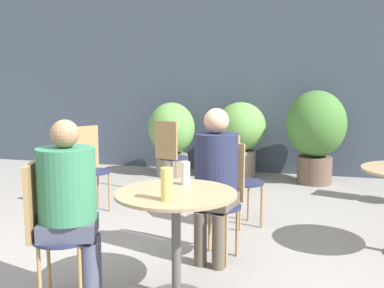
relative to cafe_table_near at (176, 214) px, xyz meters
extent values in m
cube|color=#3D4756|center=(-0.14, 4.20, 0.94)|extent=(10.00, 0.06, 3.00)
cylinder|color=#514C47|center=(0.00, 0.00, -0.21)|extent=(0.06, 0.06, 0.68)
cylinder|color=#997F5B|center=(0.00, 0.00, 0.14)|extent=(0.77, 0.77, 0.02)
cylinder|color=#232847|center=(0.13, 0.70, -0.13)|extent=(0.37, 0.37, 0.02)
cylinder|color=#9E7A4C|center=(0.27, 0.80, -0.35)|extent=(0.02, 0.02, 0.42)
cylinder|color=#9E7A4C|center=(0.03, 0.84, -0.35)|extent=(0.02, 0.02, 0.42)
cylinder|color=#9E7A4C|center=(0.23, 0.56, -0.35)|extent=(0.02, 0.02, 0.42)
cylinder|color=#9E7A4C|center=(-0.01, 0.60, -0.35)|extent=(0.02, 0.02, 0.42)
cube|color=#9E7A4C|center=(0.16, 0.86, 0.11)|extent=(0.31, 0.09, 0.47)
cylinder|color=#232847|center=(-0.67, -0.24, -0.13)|extent=(0.37, 0.37, 0.02)
cylinder|color=#9E7A4C|center=(-0.82, -0.17, -0.35)|extent=(0.02, 0.02, 0.42)
cylinder|color=#9E7A4C|center=(-0.74, -0.39, -0.35)|extent=(0.02, 0.02, 0.42)
cylinder|color=#9E7A4C|center=(-0.60, -0.09, -0.35)|extent=(0.02, 0.02, 0.42)
cylinder|color=#9E7A4C|center=(-0.52, -0.31, -0.35)|extent=(0.02, 0.02, 0.42)
cube|color=#9E7A4C|center=(-0.83, -0.29, 0.11)|extent=(0.13, 0.31, 0.47)
cylinder|color=#232847|center=(-1.43, 1.66, -0.13)|extent=(0.37, 0.37, 0.02)
cylinder|color=#9E7A4C|center=(-1.46, 1.83, -0.35)|extent=(0.02, 0.02, 0.42)
cylinder|color=#9E7A4C|center=(-1.59, 1.63, -0.35)|extent=(0.02, 0.02, 0.42)
cylinder|color=#9E7A4C|center=(-1.26, 1.69, -0.35)|extent=(0.02, 0.02, 0.42)
cylinder|color=#9E7A4C|center=(-1.39, 1.49, -0.35)|extent=(0.02, 0.02, 0.42)
cube|color=#9E7A4C|center=(-1.57, 1.75, 0.11)|extent=(0.20, 0.28, 0.47)
cylinder|color=#232847|center=(-0.85, 2.72, -0.13)|extent=(0.37, 0.37, 0.02)
cylinder|color=#9E7A4C|center=(-1.00, 2.64, -0.35)|extent=(0.02, 0.02, 0.42)
cylinder|color=#9E7A4C|center=(-0.77, 2.57, -0.35)|extent=(0.02, 0.02, 0.42)
cylinder|color=#9E7A4C|center=(-0.93, 2.87, -0.35)|extent=(0.02, 0.02, 0.42)
cylinder|color=#9E7A4C|center=(-0.70, 2.80, -0.35)|extent=(0.02, 0.02, 0.42)
cube|color=#9E7A4C|center=(-0.89, 2.56, 0.11)|extent=(0.31, 0.12, 0.47)
cylinder|color=#232847|center=(0.22, 1.57, -0.13)|extent=(0.37, 0.37, 0.02)
cylinder|color=#9E7A4C|center=(0.05, 1.59, -0.35)|extent=(0.02, 0.02, 0.42)
cylinder|color=#9E7A4C|center=(0.20, 1.41, -0.35)|extent=(0.02, 0.02, 0.42)
cylinder|color=#9E7A4C|center=(0.23, 1.74, -0.35)|extent=(0.02, 0.02, 0.42)
cylinder|color=#9E7A4C|center=(0.39, 1.56, -0.35)|extent=(0.02, 0.02, 0.42)
cube|color=#9E7A4C|center=(0.09, 1.47, 0.11)|extent=(0.22, 0.26, 0.47)
cylinder|color=brown|center=(0.03, 0.55, -0.35)|extent=(0.10, 0.10, 0.42)
cylinder|color=brown|center=(0.17, 0.53, -0.35)|extent=(0.10, 0.10, 0.42)
cube|color=brown|center=(0.12, 0.66, -0.07)|extent=(0.33, 0.36, 0.10)
cylinder|color=#232847|center=(0.12, 0.66, 0.21)|extent=(0.33, 0.33, 0.47)
sphere|color=tan|center=(0.12, 0.66, 0.54)|extent=(0.19, 0.19, 0.19)
cylinder|color=#42475B|center=(-0.48, -0.26, -0.35)|extent=(0.11, 0.11, 0.42)
cylinder|color=#42475B|center=(-0.53, -0.10, -0.35)|extent=(0.11, 0.11, 0.42)
cube|color=#42475B|center=(-0.63, -0.23, -0.07)|extent=(0.42, 0.40, 0.11)
cylinder|color=#337551|center=(-0.63, -0.23, 0.21)|extent=(0.36, 0.36, 0.45)
sphere|color=#9E7051|center=(-0.63, -0.23, 0.52)|extent=(0.17, 0.17, 0.17)
cylinder|color=#DBC65B|center=(0.01, -0.20, 0.24)|extent=(0.07, 0.07, 0.20)
cylinder|color=silver|center=(0.01, 0.20, 0.22)|extent=(0.06, 0.06, 0.16)
cylinder|color=slate|center=(-1.16, 3.63, -0.40)|extent=(0.47, 0.47, 0.33)
ellipsoid|color=#609947|center=(-1.16, 3.63, 0.14)|extent=(0.68, 0.68, 0.75)
cylinder|color=slate|center=(-0.16, 3.78, -0.37)|extent=(0.44, 0.44, 0.39)
ellipsoid|color=#609947|center=(-0.16, 3.78, 0.18)|extent=(0.72, 0.72, 0.70)
cylinder|color=brown|center=(0.89, 3.63, -0.38)|extent=(0.47, 0.47, 0.37)
ellipsoid|color=#427533|center=(0.89, 3.63, 0.26)|extent=(0.80, 0.80, 0.90)
camera|label=1|loc=(0.80, -2.64, 0.85)|focal=42.00mm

